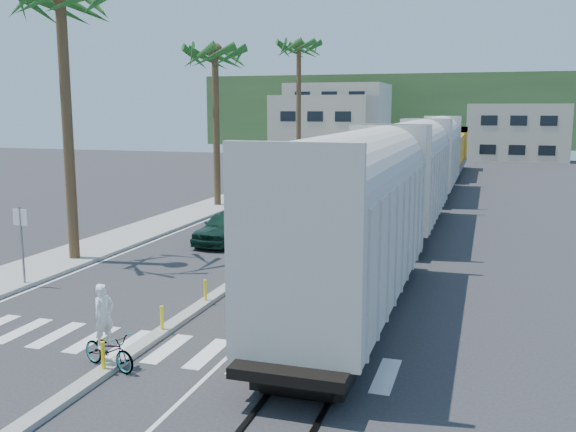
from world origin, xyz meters
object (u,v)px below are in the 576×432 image
(cyclist, at_px, (108,342))
(car_lead, at_px, (228,227))
(street_sign, at_px, (21,234))
(car_second, at_px, (262,210))

(cyclist, bearing_deg, car_lead, 29.01)
(street_sign, relative_size, cyclist, 1.37)
(car_second, bearing_deg, cyclist, -85.93)
(car_lead, bearing_deg, car_second, 97.10)
(street_sign, bearing_deg, car_lead, 66.23)
(street_sign, height_order, car_lead, street_sign)
(car_lead, height_order, cyclist, cyclist)
(street_sign, xyz_separation_m, cyclist, (7.20, -5.62, -1.29))
(car_lead, height_order, car_second, car_lead)
(cyclist, bearing_deg, street_sign, 69.61)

